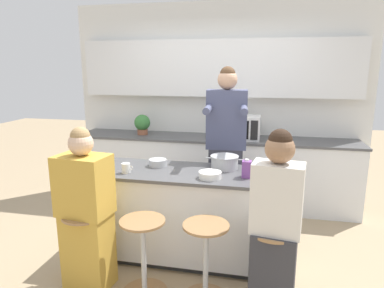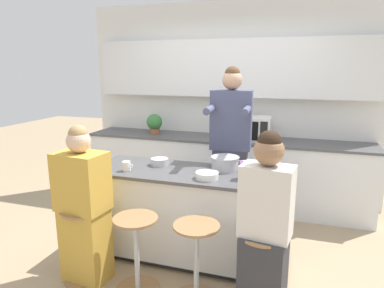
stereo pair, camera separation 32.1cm
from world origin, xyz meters
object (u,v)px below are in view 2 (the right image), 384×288
Objects in this scene: person_wrapped_blanket at (84,209)px; fruit_bowl at (160,162)px; bar_stool_center_left at (137,252)px; person_cooking at (230,154)px; juice_carton at (244,171)px; kitchen_island at (190,214)px; microwave at (251,128)px; bar_stool_rightmost at (262,271)px; bar_stool_center_right at (196,260)px; potted_plant at (154,123)px; coffee_cup_near at (126,166)px; bar_stool_leftmost at (84,242)px; cooking_pot at (225,163)px; person_seated_near at (265,234)px.

fruit_bowl is (0.40, 0.73, 0.26)m from person_wrapped_blanket.
fruit_bowl reaches higher than bar_stool_center_left.
juice_carton is (0.26, -0.65, 0.03)m from person_cooking.
kitchen_island is at bearing 45.89° from person_wrapped_blanket.
juice_carton is at bearing -7.49° from kitchen_island.
person_wrapped_blanket reaches higher than microwave.
bar_stool_rightmost is at bearing -32.18° from fruit_bowl.
bar_stool_rightmost is at bearing -37.89° from kitchen_island.
person_cooking reaches higher than bar_stool_center_right.
person_wrapped_blanket reaches higher than potted_plant.
fruit_bowl is (-0.62, -0.47, -0.01)m from person_cooking.
bar_stool_center_right is 3.75× the size of fruit_bowl.
fruit_bowl is at bearing 51.44° from coffee_cup_near.
person_cooking is 1.13m from coffee_cup_near.
person_cooking is at bearing 49.73° from bar_stool_leftmost.
bar_stool_leftmost is 0.51m from bar_stool_center_left.
cooking_pot reaches higher than bar_stool_rightmost.
potted_plant is at bearing 178.44° from microwave.
bar_stool_leftmost is 2.37× the size of potted_plant.
bar_stool_leftmost is at bearing -111.91° from coffee_cup_near.
person_wrapped_blanket is at bearing -156.65° from juice_carton.
person_seated_near is 0.67m from juice_carton.
bar_stool_leftmost is 3.75× the size of fruit_bowl.
cooking_pot is (-0.46, 0.75, 0.59)m from bar_stool_rightmost.
cooking_pot is at bearing 86.54° from bar_stool_center_right.
person_wrapped_blanket is at bearing -83.14° from potted_plant.
potted_plant is (-0.74, 2.07, 0.72)m from bar_stool_center_left.
bar_stool_rightmost is 3.75× the size of fruit_bowl.
bar_stool_center_right is at bearing -173.15° from person_seated_near.
bar_stool_center_right is 2.13m from microwave.
person_seated_near is at bearing -49.31° from potted_plant.
juice_carton reaches higher than coffee_cup_near.
bar_stool_rightmost is (1.01, 0.04, 0.00)m from bar_stool_center_left.
person_seated_near reaches higher than microwave.
cooking_pot is at bearing 129.47° from person_seated_near.
person_seated_near reaches higher than potted_plant.
bar_stool_leftmost is 5.88× the size of coffee_cup_near.
person_seated_near reaches higher than bar_stool_center_right.
bar_stool_leftmost and bar_stool_center_left have the same top height.
person_cooking is at bearing 56.21° from person_wrapped_blanket.
bar_stool_center_right is 1.32m from person_cooking.
bar_stool_leftmost is 0.35× the size of person_cooking.
fruit_bowl is (-0.36, 0.11, 0.47)m from kitchen_island.
person_seated_near is at bearing -58.92° from cooking_pot.
kitchen_island reaches higher than bar_stool_rightmost.
kitchen_island reaches higher than bar_stool_center_right.
juice_carton is at bearing 5.05° from coffee_cup_near.
bar_stool_center_right is 1.10m from coffee_cup_near.
coffee_cup_near is at bearing -75.24° from potted_plant.
person_seated_near reaches higher than fruit_bowl.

